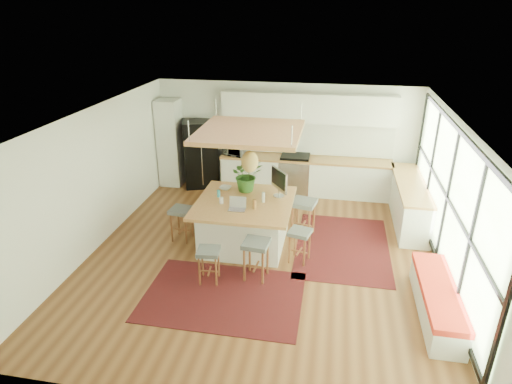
% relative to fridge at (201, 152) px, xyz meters
% --- Properties ---
extents(floor, '(7.00, 7.00, 0.00)m').
position_rel_fridge_xyz_m(floor, '(2.15, -3.20, -0.93)').
color(floor, brown).
rests_on(floor, ground).
extents(ceiling, '(7.00, 7.00, 0.00)m').
position_rel_fridge_xyz_m(ceiling, '(2.15, -3.20, 1.78)').
color(ceiling, white).
rests_on(ceiling, ground).
extents(wall_back, '(6.50, 0.00, 6.50)m').
position_rel_fridge_xyz_m(wall_back, '(2.15, 0.30, 0.42)').
color(wall_back, white).
rests_on(wall_back, ground).
extents(wall_front, '(6.50, 0.00, 6.50)m').
position_rel_fridge_xyz_m(wall_front, '(2.15, -6.70, 0.42)').
color(wall_front, white).
rests_on(wall_front, ground).
extents(wall_left, '(0.00, 7.00, 7.00)m').
position_rel_fridge_xyz_m(wall_left, '(-1.10, -3.20, 0.42)').
color(wall_left, white).
rests_on(wall_left, ground).
extents(wall_right, '(0.00, 7.00, 7.00)m').
position_rel_fridge_xyz_m(wall_right, '(5.40, -3.20, 0.42)').
color(wall_right, white).
rests_on(wall_right, ground).
extents(window_wall, '(0.10, 6.20, 2.60)m').
position_rel_fridge_xyz_m(window_wall, '(5.37, -3.20, 0.47)').
color(window_wall, black).
rests_on(window_wall, wall_right).
extents(pantry, '(0.55, 0.60, 2.25)m').
position_rel_fridge_xyz_m(pantry, '(-0.80, -0.02, 0.20)').
color(pantry, white).
rests_on(pantry, floor).
extents(back_counter_base, '(4.20, 0.60, 0.88)m').
position_rel_fridge_xyz_m(back_counter_base, '(2.70, -0.02, -0.49)').
color(back_counter_base, white).
rests_on(back_counter_base, floor).
extents(back_counter_top, '(4.24, 0.64, 0.05)m').
position_rel_fridge_xyz_m(back_counter_top, '(2.70, -0.02, -0.03)').
color(back_counter_top, '#AA713C').
rests_on(back_counter_top, back_counter_base).
extents(backsplash, '(4.20, 0.02, 0.80)m').
position_rel_fridge_xyz_m(backsplash, '(2.70, 0.28, 0.43)').
color(backsplash, white).
rests_on(backsplash, wall_back).
extents(upper_cabinets, '(4.20, 0.34, 0.70)m').
position_rel_fridge_xyz_m(upper_cabinets, '(2.70, 0.12, 1.22)').
color(upper_cabinets, white).
rests_on(upper_cabinets, wall_back).
extents(range, '(0.76, 0.62, 1.00)m').
position_rel_fridge_xyz_m(range, '(2.45, -0.02, -0.43)').
color(range, '#A5A5AA').
rests_on(range, floor).
extents(right_counter_base, '(0.60, 2.50, 0.88)m').
position_rel_fridge_xyz_m(right_counter_base, '(5.08, -1.20, -0.49)').
color(right_counter_base, white).
rests_on(right_counter_base, floor).
extents(right_counter_top, '(0.64, 2.54, 0.05)m').
position_rel_fridge_xyz_m(right_counter_top, '(5.08, -1.20, -0.03)').
color(right_counter_top, '#AA713C').
rests_on(right_counter_top, right_counter_base).
extents(window_bench, '(0.52, 2.00, 0.50)m').
position_rel_fridge_xyz_m(window_bench, '(5.10, -4.40, -0.68)').
color(window_bench, white).
rests_on(window_bench, floor).
extents(ceiling_panel, '(1.86, 1.86, 0.80)m').
position_rel_fridge_xyz_m(ceiling_panel, '(1.85, -2.80, 1.12)').
color(ceiling_panel, '#AA713C').
rests_on(ceiling_panel, ceiling).
extents(rug_near, '(2.60, 1.80, 0.01)m').
position_rel_fridge_xyz_m(rug_near, '(1.74, -4.58, -0.92)').
color(rug_near, black).
rests_on(rug_near, floor).
extents(rug_right, '(1.80, 2.60, 0.01)m').
position_rel_fridge_xyz_m(rug_right, '(3.68, -2.59, -0.92)').
color(rug_right, black).
rests_on(rug_right, floor).
extents(fridge, '(1.05, 0.93, 1.74)m').
position_rel_fridge_xyz_m(fridge, '(0.00, 0.00, 0.00)').
color(fridge, black).
rests_on(fridge, floor).
extents(island, '(1.85, 1.85, 0.93)m').
position_rel_fridge_xyz_m(island, '(1.74, -2.81, -0.46)').
color(island, '#AA713C').
rests_on(island, floor).
extents(stool_near_left, '(0.41, 0.41, 0.63)m').
position_rel_fridge_xyz_m(stool_near_left, '(1.40, -4.19, -0.57)').
color(stool_near_left, '#4E5456').
rests_on(stool_near_left, floor).
extents(stool_near_right, '(0.47, 0.47, 0.73)m').
position_rel_fridge_xyz_m(stool_near_right, '(2.18, -3.94, -0.57)').
color(stool_near_right, '#4E5456').
rests_on(stool_near_right, floor).
extents(stool_right_front, '(0.46, 0.46, 0.65)m').
position_rel_fridge_xyz_m(stool_right_front, '(2.87, -3.27, -0.57)').
color(stool_right_front, '#4E5456').
rests_on(stool_right_front, floor).
extents(stool_right_back, '(0.55, 0.55, 0.79)m').
position_rel_fridge_xyz_m(stool_right_back, '(2.85, -2.26, -0.57)').
color(stool_right_back, '#4E5456').
rests_on(stool_right_back, floor).
extents(stool_left_side, '(0.45, 0.45, 0.69)m').
position_rel_fridge_xyz_m(stool_left_side, '(0.45, -2.86, -0.57)').
color(stool_left_side, '#4E5456').
rests_on(stool_left_side, floor).
extents(laptop, '(0.33, 0.35, 0.24)m').
position_rel_fridge_xyz_m(laptop, '(1.68, -3.20, 0.12)').
color(laptop, '#A5A5AA').
rests_on(laptop, island).
extents(monitor, '(0.53, 0.63, 0.57)m').
position_rel_fridge_xyz_m(monitor, '(2.36, -2.44, 0.26)').
color(monitor, '#A5A5AA').
rests_on(monitor, island).
extents(microwave, '(0.65, 0.48, 0.39)m').
position_rel_fridge_xyz_m(microwave, '(0.94, -0.07, 0.20)').
color(microwave, '#A5A5AA').
rests_on(microwave, back_counter_top).
extents(island_plant, '(0.85, 0.88, 0.54)m').
position_rel_fridge_xyz_m(island_plant, '(1.68, -2.28, 0.27)').
color(island_plant, '#1E4C19').
rests_on(island_plant, island).
extents(island_bowl, '(0.27, 0.27, 0.06)m').
position_rel_fridge_xyz_m(island_bowl, '(1.23, -2.29, 0.03)').
color(island_bowl, beige).
rests_on(island_bowl, island).
extents(island_bottle_0, '(0.07, 0.07, 0.19)m').
position_rel_fridge_xyz_m(island_bottle_0, '(1.19, -2.71, 0.10)').
color(island_bottle_0, teal).
rests_on(island_bottle_0, island).
extents(island_bottle_1, '(0.07, 0.07, 0.19)m').
position_rel_fridge_xyz_m(island_bottle_1, '(1.34, -2.96, 0.10)').
color(island_bottle_1, white).
rests_on(island_bottle_1, island).
extents(island_bottle_2, '(0.07, 0.07, 0.19)m').
position_rel_fridge_xyz_m(island_bottle_2, '(1.99, -3.11, 0.10)').
color(island_bottle_2, '#9F6535').
rests_on(island_bottle_2, island).
extents(island_bottle_3, '(0.07, 0.07, 0.19)m').
position_rel_fridge_xyz_m(island_bottle_3, '(2.09, -2.76, 0.10)').
color(island_bottle_3, beige).
rests_on(island_bottle_3, island).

